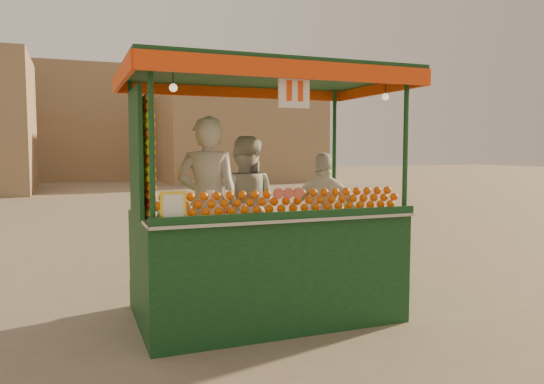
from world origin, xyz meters
name	(u,v)px	position (x,y,z in m)	size (l,w,h in m)	color
ground	(291,306)	(0.00, 0.00, 0.00)	(90.00, 90.00, 0.00)	#6F614F
building_right	(239,139)	(7.00, 24.00, 2.50)	(9.00, 6.00, 5.00)	#916E52
building_center	(77,124)	(-2.00, 30.00, 3.50)	(14.00, 7.00, 7.00)	#916E52
juice_cart	(260,238)	(-0.51, -0.30, 0.92)	(3.09, 2.00, 2.80)	black
vendor_left	(208,203)	(-1.02, 0.05, 1.31)	(0.83, 0.68, 1.96)	beige
vendor_middle	(244,208)	(-0.50, 0.29, 1.20)	(1.06, 0.99, 1.75)	beige
vendor_right	(324,215)	(0.45, 0.00, 1.10)	(0.97, 0.79, 1.55)	silver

